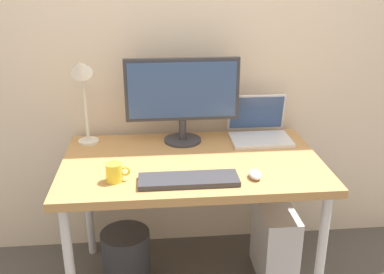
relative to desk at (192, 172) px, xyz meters
name	(u,v)px	position (x,y,z in m)	size (l,w,h in m)	color
back_wall	(184,29)	(0.00, 0.44, 0.64)	(4.40, 0.04, 2.60)	beige
desk	(192,172)	(0.00, 0.00, 0.00)	(1.27, 0.76, 0.73)	#B7844C
monitor	(182,95)	(-0.03, 0.25, 0.33)	(0.60, 0.20, 0.45)	#333338
laptop	(259,128)	(0.39, 0.26, 0.12)	(0.32, 0.26, 0.23)	silver
desk_lamp	(82,81)	(-0.53, 0.25, 0.41)	(0.11, 0.16, 0.48)	silver
keyboard	(189,180)	(-0.04, -0.24, 0.08)	(0.44, 0.14, 0.02)	#333338
mouse	(255,174)	(0.26, -0.22, 0.08)	(0.06, 0.09, 0.03)	silver
coffee_mug	(115,172)	(-0.36, -0.20, 0.11)	(0.11, 0.07, 0.09)	yellow
computer_tower	(274,242)	(0.45, 0.01, -0.45)	(0.18, 0.36, 0.42)	silver
wastebasket	(126,257)	(-0.35, 0.04, -0.51)	(0.26, 0.26, 0.30)	#333338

